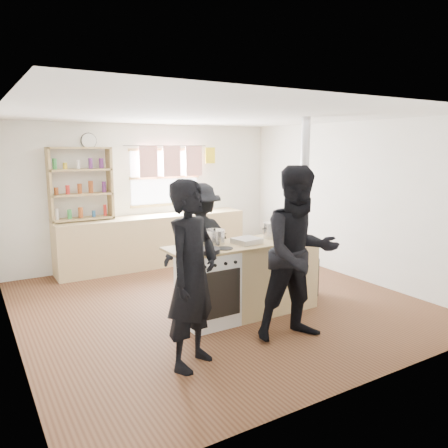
{
  "coord_description": "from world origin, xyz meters",
  "views": [
    {
      "loc": [
        -2.86,
        -4.94,
        2.1
      ],
      "look_at": [
        0.05,
        -0.1,
        1.1
      ],
      "focal_mm": 35.0,
      "sensor_mm": 36.0,
      "label": 1
    }
  ],
  "objects_px": {
    "cooking_island": "(248,278)",
    "flue_heater": "(302,251)",
    "stockpot_counter": "(274,230)",
    "person_near_left": "(192,275)",
    "skillet_greens": "(207,250)",
    "roast_tray": "(247,240)",
    "bread_board": "(291,232)",
    "thermos": "(184,204)",
    "person_near_right": "(300,254)",
    "person_far": "(200,241)",
    "stockpot_stove": "(215,237)"
  },
  "relations": [
    {
      "from": "stockpot_counter",
      "to": "bread_board",
      "type": "relative_size",
      "value": 1.05
    },
    {
      "from": "roast_tray",
      "to": "person_near_left",
      "type": "height_order",
      "value": "person_near_left"
    },
    {
      "from": "stockpot_counter",
      "to": "bread_board",
      "type": "xyz_separation_m",
      "value": [
        0.25,
        -0.04,
        -0.05
      ]
    },
    {
      "from": "bread_board",
      "to": "person_near_left",
      "type": "bearing_deg",
      "value": -155.96
    },
    {
      "from": "roast_tray",
      "to": "person_near_right",
      "type": "height_order",
      "value": "person_near_right"
    },
    {
      "from": "stockpot_counter",
      "to": "flue_heater",
      "type": "relative_size",
      "value": 0.12
    },
    {
      "from": "stockpot_stove",
      "to": "flue_heater",
      "type": "distance_m",
      "value": 1.52
    },
    {
      "from": "skillet_greens",
      "to": "person_far",
      "type": "bearing_deg",
      "value": 66.14
    },
    {
      "from": "cooking_island",
      "to": "roast_tray",
      "type": "bearing_deg",
      "value": -143.67
    },
    {
      "from": "stockpot_stove",
      "to": "flue_heater",
      "type": "bearing_deg",
      "value": 2.93
    },
    {
      "from": "skillet_greens",
      "to": "person_far",
      "type": "relative_size",
      "value": 0.21
    },
    {
      "from": "skillet_greens",
      "to": "person_far",
      "type": "height_order",
      "value": "person_far"
    },
    {
      "from": "skillet_greens",
      "to": "bread_board",
      "type": "height_order",
      "value": "bread_board"
    },
    {
      "from": "stockpot_counter",
      "to": "person_near_left",
      "type": "height_order",
      "value": "person_near_left"
    },
    {
      "from": "person_near_left",
      "to": "person_near_right",
      "type": "distance_m",
      "value": 1.29
    },
    {
      "from": "skillet_greens",
      "to": "person_near_right",
      "type": "relative_size",
      "value": 0.18
    },
    {
      "from": "skillet_greens",
      "to": "cooking_island",
      "type": "bearing_deg",
      "value": 16.9
    },
    {
      "from": "cooking_island",
      "to": "person_far",
      "type": "relative_size",
      "value": 1.22
    },
    {
      "from": "skillet_greens",
      "to": "bread_board",
      "type": "bearing_deg",
      "value": 9.37
    },
    {
      "from": "person_near_left",
      "to": "person_near_right",
      "type": "xyz_separation_m",
      "value": [
        1.28,
        -0.04,
        0.05
      ]
    },
    {
      "from": "skillet_greens",
      "to": "roast_tray",
      "type": "relative_size",
      "value": 1.02
    },
    {
      "from": "bread_board",
      "to": "cooking_island",
      "type": "bearing_deg",
      "value": -178.7
    },
    {
      "from": "thermos",
      "to": "bread_board",
      "type": "distance_m",
      "value": 2.77
    },
    {
      "from": "person_near_left",
      "to": "person_near_right",
      "type": "bearing_deg",
      "value": -32.64
    },
    {
      "from": "cooking_island",
      "to": "flue_heater",
      "type": "xyz_separation_m",
      "value": [
        1.05,
        0.19,
        0.18
      ]
    },
    {
      "from": "cooking_island",
      "to": "person_far",
      "type": "bearing_deg",
      "value": 105.96
    },
    {
      "from": "cooking_island",
      "to": "person_near_left",
      "type": "xyz_separation_m",
      "value": [
        -1.21,
        -0.83,
        0.44
      ]
    },
    {
      "from": "thermos",
      "to": "person_near_left",
      "type": "distance_m",
      "value": 3.98
    },
    {
      "from": "skillet_greens",
      "to": "person_near_left",
      "type": "height_order",
      "value": "person_near_left"
    },
    {
      "from": "bread_board",
      "to": "person_near_right",
      "type": "xyz_separation_m",
      "value": [
        -0.62,
        -0.89,
        -0.03
      ]
    },
    {
      "from": "skillet_greens",
      "to": "person_near_right",
      "type": "bearing_deg",
      "value": -40.23
    },
    {
      "from": "flue_heater",
      "to": "stockpot_stove",
      "type": "bearing_deg",
      "value": -177.07
    },
    {
      "from": "person_near_left",
      "to": "person_near_right",
      "type": "relative_size",
      "value": 0.95
    },
    {
      "from": "thermos",
      "to": "roast_tray",
      "type": "relative_size",
      "value": 0.96
    },
    {
      "from": "stockpot_counter",
      "to": "person_near_left",
      "type": "bearing_deg",
      "value": -151.72
    },
    {
      "from": "bread_board",
      "to": "thermos",
      "type": "bearing_deg",
      "value": 94.89
    },
    {
      "from": "stockpot_counter",
      "to": "thermos",
      "type": "bearing_deg",
      "value": 89.64
    },
    {
      "from": "roast_tray",
      "to": "person_near_left",
      "type": "relative_size",
      "value": 0.19
    },
    {
      "from": "stockpot_counter",
      "to": "skillet_greens",
      "type": "bearing_deg",
      "value": -166.76
    },
    {
      "from": "cooking_island",
      "to": "person_near_left",
      "type": "distance_m",
      "value": 1.54
    },
    {
      "from": "cooking_island",
      "to": "skillet_greens",
      "type": "relative_size",
      "value": 5.69
    },
    {
      "from": "thermos",
      "to": "stockpot_counter",
      "type": "xyz_separation_m",
      "value": [
        -0.02,
        -2.72,
        -0.03
      ]
    },
    {
      "from": "person_near_right",
      "to": "person_far",
      "type": "height_order",
      "value": "person_near_right"
    },
    {
      "from": "skillet_greens",
      "to": "person_near_left",
      "type": "relative_size",
      "value": 0.19
    },
    {
      "from": "flue_heater",
      "to": "person_far",
      "type": "bearing_deg",
      "value": 153.16
    },
    {
      "from": "cooking_island",
      "to": "flue_heater",
      "type": "distance_m",
      "value": 1.08
    },
    {
      "from": "roast_tray",
      "to": "person_far",
      "type": "xyz_separation_m",
      "value": [
        -0.18,
        0.89,
        -0.16
      ]
    },
    {
      "from": "roast_tray",
      "to": "person_near_right",
      "type": "relative_size",
      "value": 0.18
    },
    {
      "from": "stockpot_stove",
      "to": "person_far",
      "type": "relative_size",
      "value": 0.16
    },
    {
      "from": "cooking_island",
      "to": "flue_heater",
      "type": "relative_size",
      "value": 0.79
    }
  ]
}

